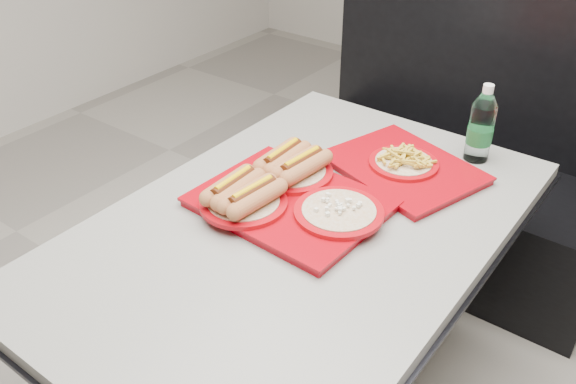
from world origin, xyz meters
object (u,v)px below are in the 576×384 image
Objects in this scene: diner_table at (300,270)px; booth_bench at (456,166)px; tray_far at (403,165)px; water_bottle at (481,128)px; tray_near at (285,192)px.

diner_table is 1.05× the size of booth_bench.
water_bottle is at bearing 55.28° from tray_far.
booth_bench reaches higher than tray_near.
tray_near is 0.38m from tray_far.
tray_far is at bearing -82.47° from booth_bench.
tray_far is (0.09, -0.71, 0.37)m from booth_bench.
water_bottle is (0.23, 0.58, 0.27)m from diner_table.
tray_near is (-0.08, 0.04, 0.20)m from diner_table.
diner_table is 2.89× the size of tray_far.
water_bottle reaches higher than diner_table.
booth_bench is at bearing 97.53° from tray_far.
water_bottle reaches higher than tray_near.
booth_bench reaches higher than tray_far.
tray_near is at bearing -116.61° from tray_far.
booth_bench reaches higher than water_bottle.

